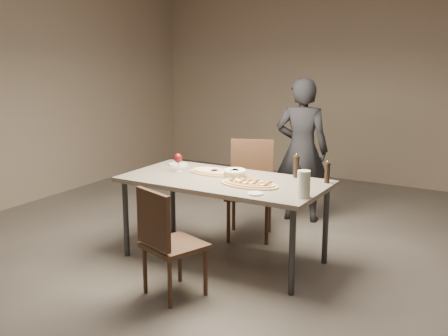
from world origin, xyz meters
The scene contains 14 objects.
room centered at (0.00, 0.00, 1.40)m, with size 7.00×7.00×7.00m.
dining_table centered at (0.00, 0.00, 0.69)m, with size 1.80×0.90×0.75m.
zucchini_pizza centered at (0.30, -0.09, 0.77)m, with size 0.52×0.29×0.05m.
ham_pizza centered at (-0.18, 0.14, 0.77)m, with size 0.50×0.27×0.04m.
bread_basket centered at (0.05, 0.12, 0.79)m, with size 0.20×0.20×0.07m.
oil_dish centered at (0.47, -0.32, 0.76)m, with size 0.13×0.13×0.01m.
pepper_mill_left centered at (0.52, 0.38, 0.85)m, with size 0.06×0.06×0.22m.
pepper_mill_right centered at (0.83, 0.33, 0.84)m, with size 0.05×0.05×0.19m.
carafe centered at (0.83, -0.20, 0.86)m, with size 0.10×0.10×0.21m.
wine_glass centered at (-0.52, 0.05, 0.87)m, with size 0.08×0.08×0.17m.
side_plate centered at (-0.68, 0.27, 0.76)m, with size 0.19×0.19×0.01m.
chair_near centered at (0.01, -0.89, 0.49)m, with size 0.52×0.52×0.87m.
chair_far centered at (-0.11, 0.73, 0.54)m, with size 0.59×0.59×0.97m.
diner centered at (0.14, 1.44, 0.78)m, with size 0.57×0.38×1.57m, color black.
Camera 1 is at (2.40, -4.15, 1.93)m, focal length 45.00 mm.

